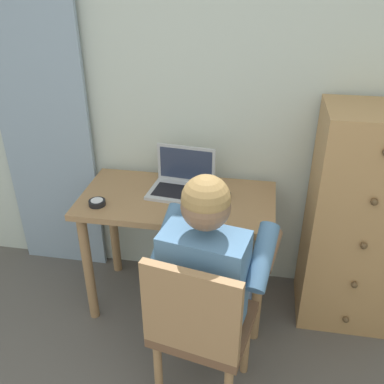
{
  "coord_description": "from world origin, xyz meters",
  "views": [
    {
      "loc": [
        0.14,
        -0.16,
        1.94
      ],
      "look_at": [
        -0.19,
        1.75,
        0.85
      ],
      "focal_mm": 40.26,
      "sensor_mm": 36.0,
      "label": 1
    }
  ],
  "objects": [
    {
      "name": "wall_back",
      "position": [
        0.0,
        2.2,
        1.25
      ],
      "size": [
        4.8,
        0.05,
        2.5
      ],
      "primitive_type": "cube",
      "color": "silver",
      "rests_on": "ground_plane"
    },
    {
      "name": "curtain_panel",
      "position": [
        -1.17,
        2.13,
        1.08
      ],
      "size": [
        0.58,
        0.03,
        2.15
      ],
      "primitive_type": "cube",
      "color": "#8EA3B7",
      "rests_on": "ground_plane"
    },
    {
      "name": "person_seated",
      "position": [
        -0.03,
        1.37,
        0.68
      ],
      "size": [
        0.6,
        0.64,
        1.2
      ],
      "color": "#6B84AD",
      "rests_on": "ground_plane"
    },
    {
      "name": "desk_clock",
      "position": [
        -0.7,
        1.7,
        0.76
      ],
      "size": [
        0.09,
        0.09,
        0.03
      ],
      "color": "black",
      "rests_on": "desk"
    },
    {
      "name": "chair",
      "position": [
        -0.06,
        1.19,
        0.49
      ],
      "size": [
        0.49,
        0.47,
        0.88
      ],
      "color": "brown",
      "rests_on": "ground_plane"
    },
    {
      "name": "laptop",
      "position": [
        -0.28,
        1.94,
        0.8
      ],
      "size": [
        0.36,
        0.28,
        0.24
      ],
      "color": "#B7BABF",
      "rests_on": "desk"
    },
    {
      "name": "dresser",
      "position": [
        0.69,
        1.93,
        0.64
      ],
      "size": [
        0.52,
        0.44,
        1.29
      ],
      "color": "tan",
      "rests_on": "ground_plane"
    },
    {
      "name": "computer_mouse",
      "position": [
        -0.03,
        1.89,
        0.77
      ],
      "size": [
        0.09,
        0.11,
        0.03
      ],
      "primitive_type": "ellipsoid",
      "rotation": [
        0.0,
        0.0,
        -0.37
      ],
      "color": "black",
      "rests_on": "desk"
    },
    {
      "name": "desk",
      "position": [
        -0.29,
        1.85,
        0.62
      ],
      "size": [
        1.07,
        0.56,
        0.75
      ],
      "color": "#9E754C",
      "rests_on": "ground_plane"
    }
  ]
}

